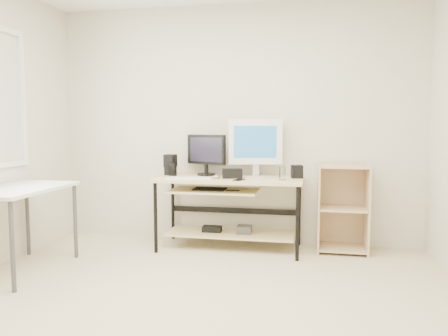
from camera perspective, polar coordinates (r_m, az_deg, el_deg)
name	(u,v)px	position (r m, az deg, el deg)	size (l,w,h in m)	color
room	(166,121)	(2.96, -7.60, 6.10)	(4.01, 4.01, 2.62)	beige
desk	(227,198)	(4.56, 0.42, -3.92)	(1.50, 0.65, 0.75)	beige
side_table	(19,196)	(4.23, -25.16, -3.37)	(0.60, 1.00, 0.75)	white
shelf_unit	(342,207)	(4.67, 15.19, -4.97)	(0.50, 0.40, 0.90)	#D6B585
black_monitor	(206,152)	(4.74, -2.32, 2.09)	(0.46, 0.24, 0.44)	black
white_imac	(255,143)	(4.64, 4.12, 3.21)	(0.57, 0.18, 0.61)	silver
keyboard	(188,178)	(4.45, -4.68, -1.32)	(0.45, 0.13, 0.02)	white
mouse	(217,176)	(4.48, -0.94, -1.11)	(0.07, 0.11, 0.04)	#A8A8AC
center_speaker	(232,173)	(4.48, 1.10, -0.72)	(0.20, 0.09, 0.10)	black
speaker_left	(170,164)	(4.80, -7.02, 0.49)	(0.13, 0.13, 0.23)	black
speaker_right	(297,172)	(4.56, 9.50, -0.47)	(0.11, 0.11, 0.13)	black
audio_controller	(173,169)	(4.73, -6.72, -0.12)	(0.07, 0.05, 0.15)	black
volume_puck	(207,176)	(4.53, -2.28, -1.10)	(0.07, 0.07, 0.03)	black
smartphone	(239,180)	(4.32, 1.98, -1.55)	(0.07, 0.13, 0.01)	black
coaster	(282,180)	(4.37, 7.60, -1.53)	(0.08, 0.08, 0.01)	olive
drinking_glass	(282,173)	(4.37, 7.61, -0.66)	(0.06, 0.06, 0.13)	white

